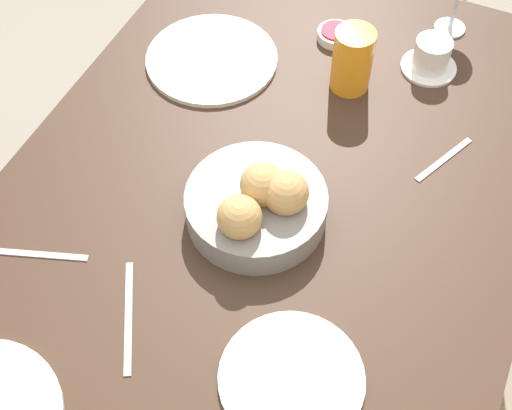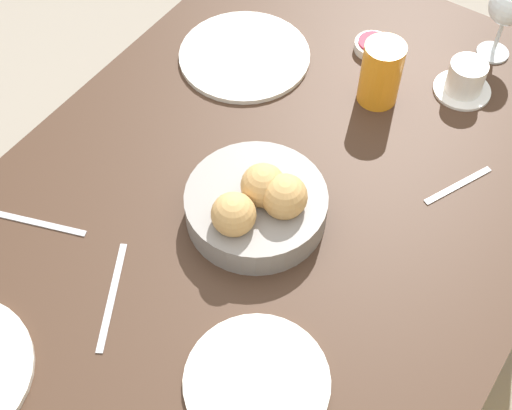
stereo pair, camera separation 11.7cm
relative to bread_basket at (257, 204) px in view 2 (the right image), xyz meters
The scene contains 11 objects.
dining_table 0.16m from the bread_basket, ahead, with size 1.57×0.90×0.76m.
bread_basket is the anchor object (origin of this frame).
plate_near_left 0.39m from the bread_basket, 142.26° to the right, with size 0.26×0.26×0.01m.
plate_far_center 0.29m from the bread_basket, 33.80° to the left, with size 0.21×0.21×0.01m.
juice_glass 0.36m from the bread_basket, behind, with size 0.08×0.08×0.13m.
wine_glass 0.62m from the bread_basket, 164.59° to the left, with size 0.08×0.08×0.16m.
coffee_cup 0.49m from the bread_basket, 161.29° to the left, with size 0.11×0.11×0.07m.
jam_bowl_berry 0.48m from the bread_basket, behind, with size 0.07×0.07×0.02m.
fork_silver 0.27m from the bread_basket, 22.73° to the right, with size 0.17×0.10×0.00m.
knife_silver 0.38m from the bread_basket, 54.79° to the right, with size 0.07×0.18×0.00m.
spoon_coffee 0.36m from the bread_basket, 135.21° to the left, with size 0.13×0.07×0.00m.
Camera 2 is at (0.48, 0.38, 1.74)m, focal length 50.00 mm.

